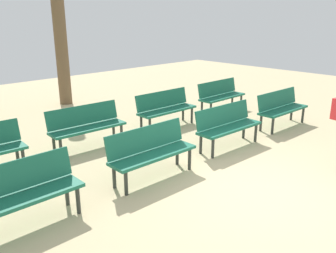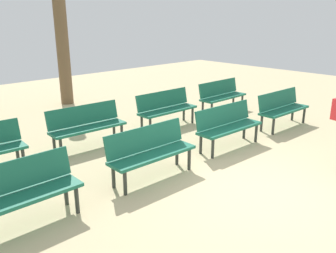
{
  "view_description": "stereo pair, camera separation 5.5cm",
  "coord_description": "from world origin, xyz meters",
  "px_view_note": "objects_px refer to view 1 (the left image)",
  "views": [
    {
      "loc": [
        -4.65,
        -2.64,
        2.68
      ],
      "look_at": [
        0.0,
        2.19,
        0.55
      ],
      "focal_mm": 37.83,
      "sensor_mm": 36.0,
      "label": 1
    },
    {
      "loc": [
        -4.61,
        -2.68,
        2.68
      ],
      "look_at": [
        0.0,
        2.19,
        0.55
      ],
      "focal_mm": 37.83,
      "sensor_mm": 36.0,
      "label": 2
    }
  ],
  "objects_px": {
    "bench_r0_c2": "(227,124)",
    "bench_r1_c2": "(165,107)",
    "bench_r0_c0": "(18,192)",
    "bench_r1_c1": "(86,124)",
    "bench_r0_c1": "(151,149)",
    "bench_r0_c3": "(281,106)",
    "tree_0": "(61,47)",
    "bench_r1_c3": "(220,94)"
  },
  "relations": [
    {
      "from": "bench_r0_c3",
      "to": "bench_r1_c1",
      "type": "xyz_separation_m",
      "value": [
        -4.25,
        2.07,
        0.0
      ]
    },
    {
      "from": "bench_r0_c0",
      "to": "tree_0",
      "type": "relative_size",
      "value": 0.46
    },
    {
      "from": "bench_r0_c3",
      "to": "bench_r1_c3",
      "type": "distance_m",
      "value": 1.93
    },
    {
      "from": "bench_r0_c0",
      "to": "bench_r0_c2",
      "type": "bearing_deg",
      "value": -0.48
    },
    {
      "from": "bench_r0_c3",
      "to": "tree_0",
      "type": "bearing_deg",
      "value": 116.71
    },
    {
      "from": "bench_r0_c1",
      "to": "bench_r0_c2",
      "type": "height_order",
      "value": "same"
    },
    {
      "from": "bench_r0_c3",
      "to": "bench_r1_c2",
      "type": "bearing_deg",
      "value": 138.88
    },
    {
      "from": "bench_r0_c0",
      "to": "bench_r0_c2",
      "type": "height_order",
      "value": "same"
    },
    {
      "from": "bench_r0_c1",
      "to": "bench_r0_c2",
      "type": "bearing_deg",
      "value": 1.61
    },
    {
      "from": "bench_r0_c0",
      "to": "bench_r0_c3",
      "type": "xyz_separation_m",
      "value": [
        6.46,
        -0.11,
        0.0
      ]
    },
    {
      "from": "tree_0",
      "to": "bench_r1_c2",
      "type": "bearing_deg",
      "value": -81.27
    },
    {
      "from": "bench_r0_c3",
      "to": "tree_0",
      "type": "relative_size",
      "value": 0.46
    },
    {
      "from": "bench_r1_c3",
      "to": "bench_r0_c0",
      "type": "bearing_deg",
      "value": -164.24
    },
    {
      "from": "bench_r0_c2",
      "to": "bench_r0_c3",
      "type": "bearing_deg",
      "value": 1.31
    },
    {
      "from": "bench_r0_c2",
      "to": "bench_r1_c2",
      "type": "xyz_separation_m",
      "value": [
        0.04,
        1.92,
        0.0
      ]
    },
    {
      "from": "bench_r1_c2",
      "to": "tree_0",
      "type": "distance_m",
      "value": 4.14
    },
    {
      "from": "bench_r1_c1",
      "to": "bench_r1_c2",
      "type": "distance_m",
      "value": 2.17
    },
    {
      "from": "bench_r0_c0",
      "to": "bench_r1_c1",
      "type": "height_order",
      "value": "same"
    },
    {
      "from": "bench_r0_c2",
      "to": "bench_r1_c3",
      "type": "relative_size",
      "value": 1.01
    },
    {
      "from": "bench_r0_c3",
      "to": "tree_0",
      "type": "height_order",
      "value": "tree_0"
    },
    {
      "from": "bench_r0_c1",
      "to": "tree_0",
      "type": "xyz_separation_m",
      "value": [
        1.56,
        5.83,
        1.24
      ]
    },
    {
      "from": "bench_r1_c2",
      "to": "tree_0",
      "type": "xyz_separation_m",
      "value": [
        -0.6,
        3.91,
        1.24
      ]
    },
    {
      "from": "bench_r0_c0",
      "to": "bench_r1_c3",
      "type": "distance_m",
      "value": 6.76
    },
    {
      "from": "bench_r0_c3",
      "to": "bench_r0_c2",
      "type": "bearing_deg",
      "value": -179.1
    },
    {
      "from": "bench_r0_c1",
      "to": "bench_r1_c3",
      "type": "distance_m",
      "value": 4.7
    },
    {
      "from": "bench_r1_c1",
      "to": "bench_r1_c3",
      "type": "relative_size",
      "value": 1.01
    },
    {
      "from": "bench_r0_c0",
      "to": "bench_r0_c3",
      "type": "bearing_deg",
      "value": -0.61
    },
    {
      "from": "bench_r0_c0",
      "to": "bench_r1_c2",
      "type": "distance_m",
      "value": 4.75
    },
    {
      "from": "bench_r0_c3",
      "to": "bench_r1_c3",
      "type": "height_order",
      "value": "same"
    },
    {
      "from": "bench_r1_c2",
      "to": "bench_r1_c1",
      "type": "bearing_deg",
      "value": 178.66
    },
    {
      "from": "bench_r1_c3",
      "to": "bench_r0_c1",
      "type": "bearing_deg",
      "value": -156.18
    },
    {
      "from": "bench_r0_c3",
      "to": "bench_r1_c1",
      "type": "distance_m",
      "value": 4.73
    },
    {
      "from": "bench_r0_c3",
      "to": "bench_r1_c3",
      "type": "bearing_deg",
      "value": 90.43
    },
    {
      "from": "bench_r0_c0",
      "to": "bench_r1_c3",
      "type": "xyz_separation_m",
      "value": [
        6.51,
        1.82,
        0.0
      ]
    },
    {
      "from": "bench_r1_c2",
      "to": "bench_r1_c3",
      "type": "bearing_deg",
      "value": 0.63
    },
    {
      "from": "bench_r0_c3",
      "to": "bench_r1_c1",
      "type": "relative_size",
      "value": 1.0
    },
    {
      "from": "bench_r0_c3",
      "to": "bench_r1_c2",
      "type": "relative_size",
      "value": 1.0
    },
    {
      "from": "bench_r1_c3",
      "to": "tree_0",
      "type": "relative_size",
      "value": 0.46
    },
    {
      "from": "bench_r0_c1",
      "to": "tree_0",
      "type": "height_order",
      "value": "tree_0"
    },
    {
      "from": "bench_r0_c2",
      "to": "tree_0",
      "type": "distance_m",
      "value": 5.98
    },
    {
      "from": "bench_r0_c1",
      "to": "bench_r0_c2",
      "type": "relative_size",
      "value": 1.0
    },
    {
      "from": "bench_r0_c3",
      "to": "bench_r1_c3",
      "type": "relative_size",
      "value": 1.01
    }
  ]
}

